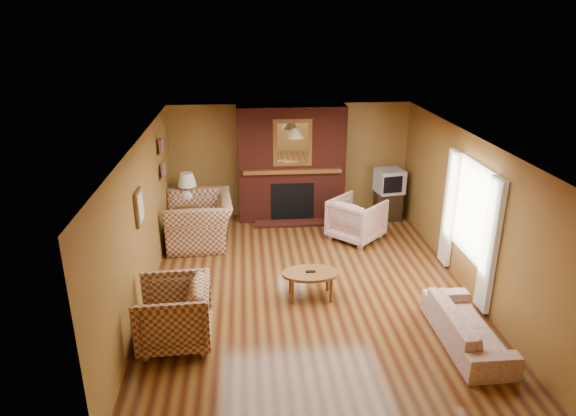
{
  "coord_description": "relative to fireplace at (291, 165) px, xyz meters",
  "views": [
    {
      "loc": [
        -0.96,
        -7.23,
        4.1
      ],
      "look_at": [
        -0.28,
        0.6,
        1.13
      ],
      "focal_mm": 32.0,
      "sensor_mm": 36.0,
      "label": 1
    }
  ],
  "objects": [
    {
      "name": "floor",
      "position": [
        0.0,
        -2.98,
        -1.18
      ],
      "size": [
        6.5,
        6.5,
        0.0
      ],
      "primitive_type": "plane",
      "color": "#401C0D",
      "rests_on": "ground"
    },
    {
      "name": "coffee_table",
      "position": [
        -0.01,
        -3.33,
        -0.8
      ],
      "size": [
        0.88,
        0.54,
        0.45
      ],
      "color": "brown",
      "rests_on": "floor"
    },
    {
      "name": "table_lamp",
      "position": [
        -2.1,
        -0.53,
        -0.24
      ],
      "size": [
        0.37,
        0.37,
        0.61
      ],
      "color": "silver",
      "rests_on": "side_table"
    },
    {
      "name": "pendant_light",
      "position": [
        0.0,
        -0.68,
        0.82
      ],
      "size": [
        0.36,
        0.36,
        0.48
      ],
      "color": "black",
      "rests_on": "ceiling"
    },
    {
      "name": "crt_tv",
      "position": [
        2.05,
        -0.19,
        -0.35
      ],
      "size": [
        0.61,
        0.6,
        0.49
      ],
      "color": "#ADB0B5",
      "rests_on": "tv_stand"
    },
    {
      "name": "side_table",
      "position": [
        -2.1,
        -0.53,
        -0.88
      ],
      "size": [
        0.47,
        0.47,
        0.61
      ],
      "primitive_type": "cube",
      "rotation": [
        0.0,
        0.0,
        -0.04
      ],
      "color": "brown",
      "rests_on": "floor"
    },
    {
      "name": "tv_stand",
      "position": [
        2.05,
        -0.18,
        -0.89
      ],
      "size": [
        0.58,
        0.53,
        0.59
      ],
      "primitive_type": "cube",
      "rotation": [
        0.0,
        0.0,
        -0.08
      ],
      "color": "black",
      "rests_on": "floor"
    },
    {
      "name": "ceiling",
      "position": [
        0.0,
        -2.98,
        1.22
      ],
      "size": [
        6.5,
        6.5,
        0.0
      ],
      "primitive_type": "plane",
      "rotation": [
        3.14,
        0.0,
        0.0
      ],
      "color": "silver",
      "rests_on": "wall_back"
    },
    {
      "name": "wall_front",
      "position": [
        0.0,
        -6.23,
        0.02
      ],
      "size": [
        6.5,
        0.0,
        6.5
      ],
      "primitive_type": "plane",
      "rotation": [
        -1.57,
        0.0,
        0.0
      ],
      "color": "olive",
      "rests_on": "floor"
    },
    {
      "name": "fireplace",
      "position": [
        0.0,
        0.0,
        0.0
      ],
      "size": [
        2.2,
        0.82,
        2.4
      ],
      "color": "#501A11",
      "rests_on": "floor"
    },
    {
      "name": "wall_back",
      "position": [
        0.0,
        0.27,
        0.02
      ],
      "size": [
        6.5,
        0.0,
        6.5
      ],
      "primitive_type": "plane",
      "rotation": [
        1.57,
        0.0,
        0.0
      ],
      "color": "olive",
      "rests_on": "floor"
    },
    {
      "name": "plaid_armchair",
      "position": [
        -1.95,
        -4.32,
        -0.75
      ],
      "size": [
        0.99,
        0.97,
        0.87
      ],
      "primitive_type": "imported",
      "rotation": [
        0.0,
        0.0,
        -1.53
      ],
      "color": "maroon",
      "rests_on": "floor"
    },
    {
      "name": "wall_left",
      "position": [
        -2.5,
        -2.98,
        0.02
      ],
      "size": [
        0.0,
        6.5,
        6.5
      ],
      "primitive_type": "plane",
      "rotation": [
        1.57,
        0.0,
        1.57
      ],
      "color": "olive",
      "rests_on": "floor"
    },
    {
      "name": "wall_right",
      "position": [
        2.5,
        -2.98,
        0.02
      ],
      "size": [
        0.0,
        6.5,
        6.5
      ],
      "primitive_type": "plane",
      "rotation": [
        1.57,
        0.0,
        -1.57
      ],
      "color": "olive",
      "rests_on": "floor"
    },
    {
      "name": "floral_sofa",
      "position": [
        1.9,
        -4.67,
        -0.93
      ],
      "size": [
        0.67,
        1.7,
        0.49
      ],
      "primitive_type": "imported",
      "rotation": [
        0.0,
        0.0,
        1.58
      ],
      "color": "beige",
      "rests_on": "floor"
    },
    {
      "name": "bookshelf",
      "position": [
        -2.44,
        -1.08,
        0.48
      ],
      "size": [
        0.09,
        0.55,
        0.71
      ],
      "color": "brown",
      "rests_on": "wall_left"
    },
    {
      "name": "botanical_print",
      "position": [
        -2.47,
        -3.28,
        0.37
      ],
      "size": [
        0.05,
        0.4,
        0.5
      ],
      "color": "brown",
      "rests_on": "wall_left"
    },
    {
      "name": "plaid_loveseat",
      "position": [
        -1.85,
        -1.1,
        -0.73
      ],
      "size": [
        1.32,
        1.48,
        0.91
      ],
      "primitive_type": "imported",
      "rotation": [
        0.0,
        0.0,
        -1.5
      ],
      "color": "maroon",
      "rests_on": "floor"
    },
    {
      "name": "floral_armchair",
      "position": [
        1.15,
        -1.21,
        -0.77
      ],
      "size": [
        1.26,
        1.26,
        0.82
      ],
      "primitive_type": "imported",
      "rotation": [
        0.0,
        0.0,
        2.35
      ],
      "color": "beige",
      "rests_on": "floor"
    },
    {
      "name": "window_right",
      "position": [
        2.45,
        -3.18,
        -0.06
      ],
      "size": [
        0.1,
        1.85,
        2.0
      ],
      "color": "beige",
      "rests_on": "wall_right"
    }
  ]
}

